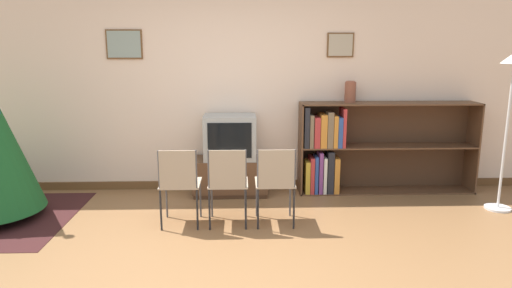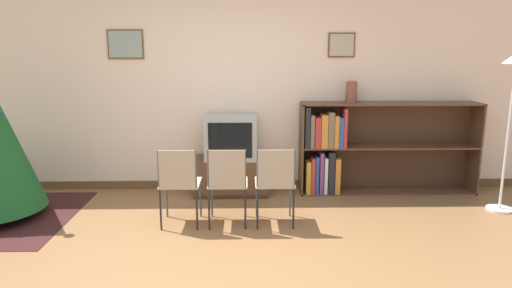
{
  "view_description": "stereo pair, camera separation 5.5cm",
  "coord_description": "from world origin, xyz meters",
  "px_view_note": "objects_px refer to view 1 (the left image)",
  "views": [
    {
      "loc": [
        0.14,
        -3.51,
        1.8
      ],
      "look_at": [
        0.29,
        1.2,
        0.79
      ],
      "focal_mm": 32.0,
      "sensor_mm": 36.0,
      "label": 1
    },
    {
      "loc": [
        0.19,
        -3.51,
        1.8
      ],
      "look_at": [
        0.29,
        1.2,
        0.79
      ],
      "focal_mm": 32.0,
      "sensor_mm": 36.0,
      "label": 2
    }
  ],
  "objects_px": {
    "folding_chair_right": "(275,181)",
    "television": "(230,137)",
    "folding_chair_center": "(228,182)",
    "tv_console": "(230,176)",
    "folding_chair_left": "(179,182)",
    "standing_lamp": "(511,90)",
    "bookshelf": "(354,148)",
    "vase": "(350,91)"
  },
  "relations": [
    {
      "from": "folding_chair_left",
      "to": "folding_chair_right",
      "type": "relative_size",
      "value": 1.0
    },
    {
      "from": "vase",
      "to": "folding_chair_right",
      "type": "bearing_deg",
      "value": -131.01
    },
    {
      "from": "standing_lamp",
      "to": "folding_chair_center",
      "type": "bearing_deg",
      "value": -172.57
    },
    {
      "from": "television",
      "to": "bookshelf",
      "type": "xyz_separation_m",
      "value": [
        1.54,
        0.06,
        -0.17
      ]
    },
    {
      "from": "television",
      "to": "bookshelf",
      "type": "distance_m",
      "value": 1.55
    },
    {
      "from": "folding_chair_center",
      "to": "folding_chair_left",
      "type": "bearing_deg",
      "value": 180.0
    },
    {
      "from": "vase",
      "to": "bookshelf",
      "type": "bearing_deg",
      "value": -36.56
    },
    {
      "from": "television",
      "to": "vase",
      "type": "xyz_separation_m",
      "value": [
        1.48,
        0.11,
        0.54
      ]
    },
    {
      "from": "tv_console",
      "to": "folding_chair_right",
      "type": "relative_size",
      "value": 1.12
    },
    {
      "from": "folding_chair_center",
      "to": "vase",
      "type": "height_order",
      "value": "vase"
    },
    {
      "from": "bookshelf",
      "to": "folding_chair_right",
      "type": "bearing_deg",
      "value": -134.01
    },
    {
      "from": "folding_chair_center",
      "to": "standing_lamp",
      "type": "bearing_deg",
      "value": 7.43
    },
    {
      "from": "tv_console",
      "to": "bookshelf",
      "type": "xyz_separation_m",
      "value": [
        1.54,
        0.06,
        0.33
      ]
    },
    {
      "from": "standing_lamp",
      "to": "bookshelf",
      "type": "bearing_deg",
      "value": 154.79
    },
    {
      "from": "bookshelf",
      "to": "vase",
      "type": "distance_m",
      "value": 0.71
    },
    {
      "from": "standing_lamp",
      "to": "tv_console",
      "type": "bearing_deg",
      "value": 168.01
    },
    {
      "from": "tv_console",
      "to": "folding_chair_right",
      "type": "height_order",
      "value": "folding_chair_right"
    },
    {
      "from": "folding_chair_right",
      "to": "bookshelf",
      "type": "height_order",
      "value": "bookshelf"
    },
    {
      "from": "folding_chair_center",
      "to": "tv_console",
      "type": "bearing_deg",
      "value": 90.0
    },
    {
      "from": "vase",
      "to": "standing_lamp",
      "type": "relative_size",
      "value": 0.15
    },
    {
      "from": "folding_chair_center",
      "to": "folding_chair_right",
      "type": "relative_size",
      "value": 1.0
    },
    {
      "from": "vase",
      "to": "standing_lamp",
      "type": "height_order",
      "value": "standing_lamp"
    },
    {
      "from": "folding_chair_right",
      "to": "standing_lamp",
      "type": "xyz_separation_m",
      "value": [
        2.55,
        0.4,
        0.87
      ]
    },
    {
      "from": "folding_chair_right",
      "to": "television",
      "type": "bearing_deg",
      "value": 114.92
    },
    {
      "from": "folding_chair_right",
      "to": "standing_lamp",
      "type": "distance_m",
      "value": 2.72
    },
    {
      "from": "television",
      "to": "tv_console",
      "type": "bearing_deg",
      "value": 90.0
    },
    {
      "from": "folding_chair_right",
      "to": "folding_chair_left",
      "type": "bearing_deg",
      "value": 180.0
    },
    {
      "from": "vase",
      "to": "standing_lamp",
      "type": "xyz_separation_m",
      "value": [
        1.55,
        -0.75,
        0.08
      ]
    },
    {
      "from": "folding_chair_left",
      "to": "standing_lamp",
      "type": "height_order",
      "value": "standing_lamp"
    },
    {
      "from": "television",
      "to": "bookshelf",
      "type": "relative_size",
      "value": 0.29
    },
    {
      "from": "folding_chair_left",
      "to": "folding_chair_center",
      "type": "distance_m",
      "value": 0.48
    },
    {
      "from": "folding_chair_left",
      "to": "standing_lamp",
      "type": "bearing_deg",
      "value": 6.42
    },
    {
      "from": "folding_chair_left",
      "to": "bookshelf",
      "type": "height_order",
      "value": "bookshelf"
    },
    {
      "from": "television",
      "to": "standing_lamp",
      "type": "bearing_deg",
      "value": -11.95
    },
    {
      "from": "tv_console",
      "to": "folding_chair_right",
      "type": "xyz_separation_m",
      "value": [
        0.48,
        -1.04,
        0.24
      ]
    },
    {
      "from": "folding_chair_left",
      "to": "folding_chair_center",
      "type": "relative_size",
      "value": 1.0
    },
    {
      "from": "television",
      "to": "standing_lamp",
      "type": "distance_m",
      "value": 3.16
    },
    {
      "from": "bookshelf",
      "to": "standing_lamp",
      "type": "relative_size",
      "value": 1.25
    },
    {
      "from": "tv_console",
      "to": "standing_lamp",
      "type": "bearing_deg",
      "value": -11.99
    },
    {
      "from": "tv_console",
      "to": "folding_chair_left",
      "type": "xyz_separation_m",
      "value": [
        -0.48,
        -1.04,
        0.24
      ]
    },
    {
      "from": "folding_chair_left",
      "to": "tv_console",
      "type": "bearing_deg",
      "value": 65.13
    },
    {
      "from": "folding_chair_left",
      "to": "vase",
      "type": "relative_size",
      "value": 3.16
    }
  ]
}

